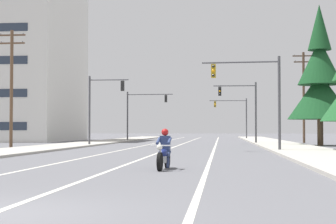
% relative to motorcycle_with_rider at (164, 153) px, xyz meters
% --- Properties ---
extents(lane_stripe_center, '(0.16, 100.00, 0.01)m').
position_rel_motorcycle_with_rider_xyz_m(lane_stripe_center, '(-1.81, 34.46, -0.58)').
color(lane_stripe_center, beige).
rests_on(lane_stripe_center, ground).
extents(lane_stripe_left, '(0.16, 100.00, 0.01)m').
position_rel_motorcycle_with_rider_xyz_m(lane_stripe_left, '(-4.85, 34.46, -0.58)').
color(lane_stripe_left, beige).
rests_on(lane_stripe_left, ground).
extents(lane_stripe_right, '(0.16, 100.00, 0.01)m').
position_rel_motorcycle_with_rider_xyz_m(lane_stripe_right, '(1.53, 34.46, -0.58)').
color(lane_stripe_right, beige).
rests_on(lane_stripe_right, ground).
extents(sidewalk_kerb_right, '(4.40, 110.00, 0.14)m').
position_rel_motorcycle_with_rider_xyz_m(sidewalk_kerb_right, '(7.39, 29.46, -0.52)').
color(sidewalk_kerb_right, '#ADA89E').
rests_on(sidewalk_kerb_right, ground).
extents(sidewalk_kerb_left, '(4.40, 110.00, 0.14)m').
position_rel_motorcycle_with_rider_xyz_m(sidewalk_kerb_left, '(-11.06, 29.46, -0.52)').
color(sidewalk_kerb_left, '#ADA89E').
rests_on(sidewalk_kerb_left, ground).
extents(motorcycle_with_rider, '(0.70, 2.19, 1.46)m').
position_rel_motorcycle_with_rider_xyz_m(motorcycle_with_rider, '(0.00, 0.00, 0.00)').
color(motorcycle_with_rider, black).
rests_on(motorcycle_with_rider, ground).
extents(traffic_signal_near_right, '(5.10, 0.44, 6.20)m').
position_rel_motorcycle_with_rider_xyz_m(traffic_signal_near_right, '(4.34, 16.45, 3.53)').
color(traffic_signal_near_right, '#47474C').
rests_on(traffic_signal_near_right, ground).
extents(traffic_signal_near_left, '(3.59, 0.37, 6.20)m').
position_rel_motorcycle_with_rider_xyz_m(traffic_signal_near_left, '(-8.63, 28.10, 3.43)').
color(traffic_signal_near_left, '#47474C').
rests_on(traffic_signal_near_left, ground).
extents(traffic_signal_mid_right, '(4.32, 0.37, 6.20)m').
position_rel_motorcycle_with_rider_xyz_m(traffic_signal_mid_right, '(4.31, 35.72, 3.48)').
color(traffic_signal_mid_right, '#47474C').
rests_on(traffic_signal_mid_right, ground).
extents(traffic_signal_mid_left, '(5.84, 0.47, 6.20)m').
position_rel_motorcycle_with_rider_xyz_m(traffic_signal_mid_left, '(-7.98, 48.21, 3.57)').
color(traffic_signal_mid_left, '#47474C').
rests_on(traffic_signal_mid_left, ground).
extents(traffic_signal_far_right, '(5.67, 0.63, 6.20)m').
position_rel_motorcycle_with_rider_xyz_m(traffic_signal_far_right, '(4.22, 63.87, 3.56)').
color(traffic_signal_far_right, '#47474C').
rests_on(traffic_signal_far_right, ground).
extents(utility_pole_left_near, '(2.21, 0.26, 9.43)m').
position_rel_motorcycle_with_rider_xyz_m(utility_pole_left_near, '(-14.69, 22.75, 4.50)').
color(utility_pole_left_near, brown).
rests_on(utility_pole_left_near, ground).
extents(utility_pole_right_far, '(2.30, 0.26, 9.83)m').
position_rel_motorcycle_with_rider_xyz_m(utility_pole_right_far, '(10.94, 40.58, 4.71)').
color(utility_pole_right_far, '#4C3828').
rests_on(utility_pole_right_far, ground).
extents(conifer_tree_right_verge_far, '(5.78, 5.78, 12.72)m').
position_rel_motorcycle_with_rider_xyz_m(conifer_tree_right_verge_far, '(10.86, 30.37, 5.24)').
color(conifer_tree_right_verge_far, '#4C3828').
rests_on(conifer_tree_right_verge_far, ground).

